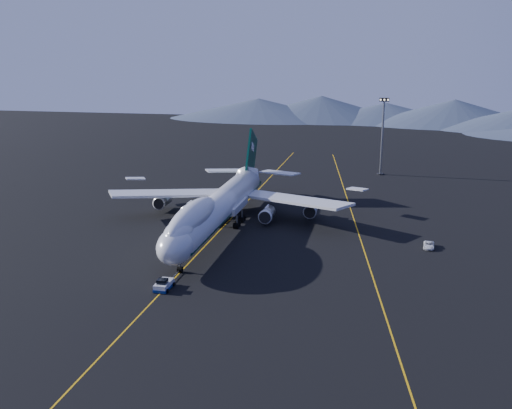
% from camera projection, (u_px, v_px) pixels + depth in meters
% --- Properties ---
extents(ground, '(500.00, 500.00, 0.00)m').
position_uv_depth(ground, '(220.00, 230.00, 128.96)').
color(ground, black).
rests_on(ground, ground).
extents(taxiway_line_main, '(0.25, 220.00, 0.01)m').
position_uv_depth(taxiway_line_main, '(220.00, 230.00, 128.95)').
color(taxiway_line_main, '#E7A60D').
rests_on(taxiway_line_main, ground).
extents(taxiway_line_side, '(28.08, 198.09, 0.01)m').
position_uv_depth(taxiway_line_side, '(356.00, 226.00, 132.19)').
color(taxiway_line_side, '#E7A60D').
rests_on(taxiway_line_side, ground).
extents(boeing_747, '(59.62, 72.43, 19.37)m').
position_uv_depth(boeing_747, '(220.00, 205.00, 127.52)').
color(boeing_747, silver).
rests_on(boeing_747, ground).
extents(pushback_tug, '(2.63, 4.54, 1.97)m').
position_uv_depth(pushback_tug, '(164.00, 285.00, 96.37)').
color(pushback_tug, silver).
rests_on(pushback_tug, ground).
extents(service_van, '(2.41, 4.67, 1.26)m').
position_uv_depth(service_van, '(429.00, 245.00, 116.91)').
color(service_van, white).
rests_on(service_van, ground).
extents(floodlight_mast, '(3.11, 2.33, 25.19)m').
position_uv_depth(floodlight_mast, '(382.00, 136.00, 186.58)').
color(floodlight_mast, black).
rests_on(floodlight_mast, ground).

